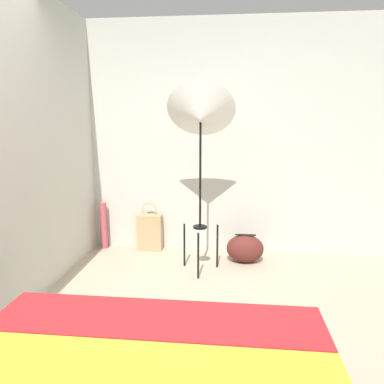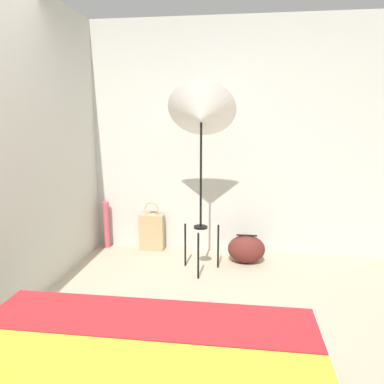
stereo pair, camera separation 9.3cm
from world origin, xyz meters
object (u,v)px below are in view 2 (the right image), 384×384
(tote_bag, at_px, (152,232))
(paper_roll, at_px, (107,225))
(photo_umbrella, at_px, (201,117))
(duffel_bag, at_px, (246,249))

(tote_bag, height_order, paper_roll, tote_bag)
(photo_umbrella, xyz_separation_m, tote_bag, (-0.64, 0.54, -1.33))
(tote_bag, bearing_deg, photo_umbrella, -40.26)
(paper_roll, bearing_deg, photo_umbrella, -24.67)
(tote_bag, distance_m, duffel_bag, 1.13)
(tote_bag, bearing_deg, paper_roll, 179.19)
(duffel_bag, bearing_deg, tote_bag, 166.92)
(photo_umbrella, relative_size, tote_bag, 3.26)
(photo_umbrella, distance_m, tote_bag, 1.57)
(photo_umbrella, xyz_separation_m, duffel_bag, (0.46, 0.28, -1.39))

